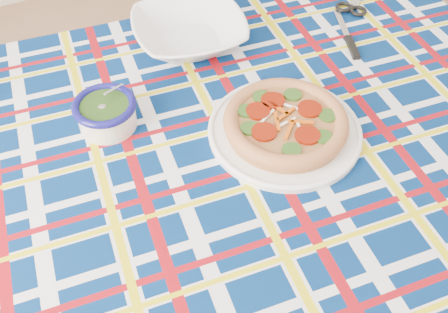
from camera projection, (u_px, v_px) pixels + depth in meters
name	position (u px, v px, depth m)	size (l,w,h in m)	color
floor	(218.00, 237.00, 1.89)	(4.00, 4.00, 0.00)	#986C4E
dining_table	(199.00, 175.00, 1.14)	(1.82, 1.25, 0.81)	brown
tablecloth	(198.00, 168.00, 1.12)	(1.76, 1.11, 0.11)	#042256
main_focaccia_plate	(286.00, 123.00, 1.09)	(0.35, 0.35, 0.07)	#9C6537
pesto_bowl	(106.00, 111.00, 1.10)	(0.14, 0.14, 0.08)	black
serving_bowl	(189.00, 32.00, 1.31)	(0.29, 0.29, 0.07)	white
table_knife	(342.00, 24.00, 1.39)	(0.24, 0.02, 0.01)	silver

